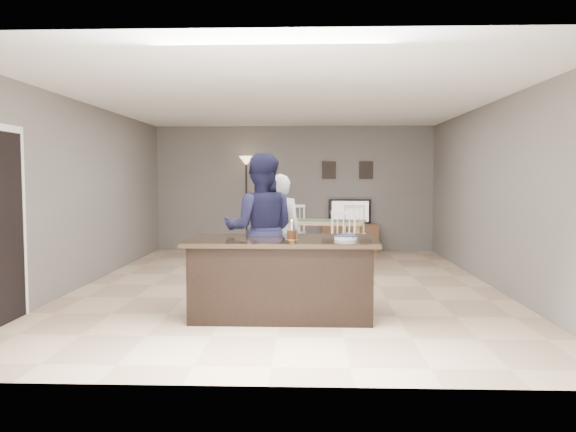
{
  "coord_description": "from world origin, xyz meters",
  "views": [
    {
      "loc": [
        0.3,
        -8.19,
        1.61
      ],
      "look_at": [
        0.02,
        -0.3,
        1.05
      ],
      "focal_mm": 35.0,
      "sensor_mm": 36.0,
      "label": 1
    }
  ],
  "objects_px": {
    "birthday_cake": "(292,235)",
    "man": "(260,230)",
    "woman": "(280,234)",
    "dining_table": "(317,228)",
    "tv_console": "(350,238)",
    "floor_lamp": "(246,178)",
    "plate_stack": "(346,238)",
    "television": "(350,212)",
    "kitchen_island": "(282,277)"
  },
  "relations": [
    {
      "from": "tv_console",
      "to": "birthday_cake",
      "type": "bearing_deg",
      "value": -100.78
    },
    {
      "from": "tv_console",
      "to": "dining_table",
      "type": "xyz_separation_m",
      "value": [
        -0.74,
        -1.79,
        0.37
      ]
    },
    {
      "from": "plate_stack",
      "to": "dining_table",
      "type": "xyz_separation_m",
      "value": [
        -0.27,
        3.85,
        -0.25
      ]
    },
    {
      "from": "dining_table",
      "to": "floor_lamp",
      "type": "height_order",
      "value": "floor_lamp"
    },
    {
      "from": "man",
      "to": "plate_stack",
      "type": "relative_size",
      "value": 7.07
    },
    {
      "from": "birthday_cake",
      "to": "plate_stack",
      "type": "distance_m",
      "value": 0.61
    },
    {
      "from": "birthday_cake",
      "to": "plate_stack",
      "type": "xyz_separation_m",
      "value": [
        0.61,
        0.03,
        -0.03
      ]
    },
    {
      "from": "plate_stack",
      "to": "dining_table",
      "type": "height_order",
      "value": "dining_table"
    },
    {
      "from": "television",
      "to": "woman",
      "type": "xyz_separation_m",
      "value": [
        -1.28,
        -4.35,
        -0.04
      ]
    },
    {
      "from": "tv_console",
      "to": "dining_table",
      "type": "height_order",
      "value": "dining_table"
    },
    {
      "from": "woman",
      "to": "plate_stack",
      "type": "xyz_separation_m",
      "value": [
        0.81,
        -1.36,
        0.1
      ]
    },
    {
      "from": "woman",
      "to": "man",
      "type": "distance_m",
      "value": 0.78
    },
    {
      "from": "television",
      "to": "plate_stack",
      "type": "xyz_separation_m",
      "value": [
        -0.47,
        -5.71,
        0.06
      ]
    },
    {
      "from": "man",
      "to": "dining_table",
      "type": "relative_size",
      "value": 0.86
    },
    {
      "from": "birthday_cake",
      "to": "tv_console",
      "type": "bearing_deg",
      "value": 79.22
    },
    {
      "from": "floor_lamp",
      "to": "man",
      "type": "bearing_deg",
      "value": -81.76
    },
    {
      "from": "kitchen_island",
      "to": "birthday_cake",
      "type": "bearing_deg",
      "value": -40.41
    },
    {
      "from": "birthday_cake",
      "to": "dining_table",
      "type": "height_order",
      "value": "birthday_cake"
    },
    {
      "from": "television",
      "to": "man",
      "type": "distance_m",
      "value": 5.3
    },
    {
      "from": "tv_console",
      "to": "man",
      "type": "distance_m",
      "value": 5.28
    },
    {
      "from": "woman",
      "to": "tv_console",
      "type": "bearing_deg",
      "value": -95.47
    },
    {
      "from": "tv_console",
      "to": "birthday_cake",
      "type": "height_order",
      "value": "birthday_cake"
    },
    {
      "from": "man",
      "to": "floor_lamp",
      "type": "bearing_deg",
      "value": -82.24
    },
    {
      "from": "man",
      "to": "birthday_cake",
      "type": "distance_m",
      "value": 0.77
    },
    {
      "from": "birthday_cake",
      "to": "plate_stack",
      "type": "relative_size",
      "value": 0.85
    },
    {
      "from": "tv_console",
      "to": "man",
      "type": "height_order",
      "value": "man"
    },
    {
      "from": "dining_table",
      "to": "floor_lamp",
      "type": "bearing_deg",
      "value": 139.34
    },
    {
      "from": "television",
      "to": "birthday_cake",
      "type": "bearing_deg",
      "value": 79.35
    },
    {
      "from": "woman",
      "to": "dining_table",
      "type": "relative_size",
      "value": 0.75
    },
    {
      "from": "man",
      "to": "floor_lamp",
      "type": "relative_size",
      "value": 0.93
    },
    {
      "from": "television",
      "to": "birthday_cake",
      "type": "xyz_separation_m",
      "value": [
        -1.08,
        -5.74,
        0.09
      ]
    },
    {
      "from": "television",
      "to": "man",
      "type": "relative_size",
      "value": 0.48
    },
    {
      "from": "dining_table",
      "to": "kitchen_island",
      "type": "bearing_deg",
      "value": -86.94
    },
    {
      "from": "man",
      "to": "woman",
      "type": "bearing_deg",
      "value": -106.41
    },
    {
      "from": "kitchen_island",
      "to": "television",
      "type": "bearing_deg",
      "value": 77.99
    },
    {
      "from": "kitchen_island",
      "to": "tv_console",
      "type": "xyz_separation_m",
      "value": [
        1.2,
        5.57,
        -0.15
      ]
    },
    {
      "from": "kitchen_island",
      "to": "television",
      "type": "distance_m",
      "value": 5.78
    },
    {
      "from": "birthday_cake",
      "to": "man",
      "type": "bearing_deg",
      "value": 122.27
    },
    {
      "from": "tv_console",
      "to": "birthday_cake",
      "type": "relative_size",
      "value": 5.23
    },
    {
      "from": "television",
      "to": "dining_table",
      "type": "distance_m",
      "value": 2.01
    },
    {
      "from": "woman",
      "to": "birthday_cake",
      "type": "distance_m",
      "value": 1.41
    },
    {
      "from": "tv_console",
      "to": "television",
      "type": "xyz_separation_m",
      "value": [
        0.0,
        0.07,
        0.56
      ]
    },
    {
      "from": "birthday_cake",
      "to": "floor_lamp",
      "type": "distance_m",
      "value": 5.84
    },
    {
      "from": "floor_lamp",
      "to": "woman",
      "type": "bearing_deg",
      "value": -77.68
    },
    {
      "from": "television",
      "to": "woman",
      "type": "height_order",
      "value": "woman"
    },
    {
      "from": "dining_table",
      "to": "floor_lamp",
      "type": "xyz_separation_m",
      "value": [
        -1.48,
        1.81,
        0.92
      ]
    },
    {
      "from": "woman",
      "to": "birthday_cake",
      "type": "bearing_deg",
      "value": 109.46
    },
    {
      "from": "kitchen_island",
      "to": "plate_stack",
      "type": "relative_size",
      "value": 8.0
    },
    {
      "from": "plate_stack",
      "to": "woman",
      "type": "bearing_deg",
      "value": 120.84
    },
    {
      "from": "dining_table",
      "to": "television",
      "type": "bearing_deg",
      "value": 78.33
    }
  ]
}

